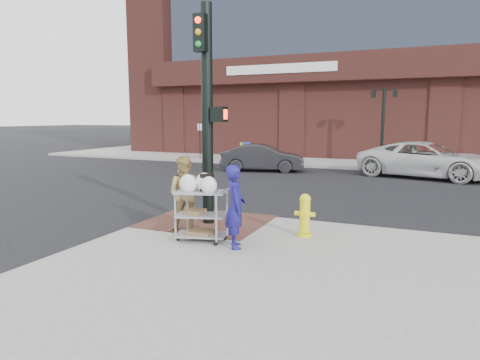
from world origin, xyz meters
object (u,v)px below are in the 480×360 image
at_px(pedestrian_tan, 186,195).
at_px(utility_cart, 201,210).
at_px(fire_hydrant, 305,215).
at_px(minivan_white, 426,160).
at_px(traffic_signal_pole, 208,109).
at_px(lamp_post, 383,118).
at_px(sedan_dark, 262,158).
at_px(woman_blue, 235,207).

xyz_separation_m(pedestrian_tan, utility_cart, (0.60, -0.43, -0.21)).
xyz_separation_m(pedestrian_tan, fire_hydrant, (2.45, 0.68, -0.36)).
bearing_deg(minivan_white, traffic_signal_pole, 171.96).
distance_m(lamp_post, sedan_dark, 7.02).
relative_size(woman_blue, fire_hydrant, 1.75).
height_order(woman_blue, pedestrian_tan, pedestrian_tan).
height_order(woman_blue, sedan_dark, woman_blue).
bearing_deg(woman_blue, traffic_signal_pole, 13.28).
distance_m(traffic_signal_pole, utility_cart, 2.51).
relative_size(sedan_dark, utility_cart, 2.95).
distance_m(traffic_signal_pole, minivan_white, 12.71).
xyz_separation_m(traffic_signal_pole, woman_blue, (1.35, -1.48, -1.88)).
xyz_separation_m(traffic_signal_pole, utility_cart, (0.53, -1.33, -2.06)).
bearing_deg(pedestrian_tan, traffic_signal_pole, 66.40).
bearing_deg(minivan_white, sedan_dark, 109.36).
bearing_deg(utility_cart, lamp_post, 83.28).
bearing_deg(sedan_dark, minivan_white, -98.73).
xyz_separation_m(traffic_signal_pole, pedestrian_tan, (-0.07, -0.89, -1.85)).
bearing_deg(traffic_signal_pole, minivan_white, 68.11).
xyz_separation_m(sedan_dark, minivan_white, (7.39, 0.71, 0.12)).
relative_size(lamp_post, pedestrian_tan, 2.41).
relative_size(sedan_dark, fire_hydrant, 4.42).
relative_size(pedestrian_tan, sedan_dark, 0.41).
bearing_deg(minivan_white, lamp_post, 45.33).
bearing_deg(lamp_post, fire_hydrant, -90.37).
height_order(lamp_post, pedestrian_tan, lamp_post).
height_order(traffic_signal_pole, sedan_dark, traffic_signal_pole).
height_order(lamp_post, traffic_signal_pole, traffic_signal_pole).
distance_m(sedan_dark, utility_cart, 12.67).
bearing_deg(fire_hydrant, pedestrian_tan, -164.50).
xyz_separation_m(woman_blue, pedestrian_tan, (-1.42, 0.58, 0.03)).
bearing_deg(lamp_post, traffic_signal_pole, -99.24).
relative_size(pedestrian_tan, utility_cart, 1.21).
relative_size(traffic_signal_pole, pedestrian_tan, 3.01).
xyz_separation_m(sedan_dark, utility_cart, (3.25, -12.25, 0.11)).
height_order(minivan_white, fire_hydrant, minivan_white).
bearing_deg(sedan_dark, fire_hydrant, -169.65).
bearing_deg(utility_cart, minivan_white, 72.26).
distance_m(traffic_signal_pole, pedestrian_tan, 2.06).
relative_size(woman_blue, pedestrian_tan, 0.96).
relative_size(traffic_signal_pole, utility_cart, 3.64).
relative_size(utility_cart, fire_hydrant, 1.50).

